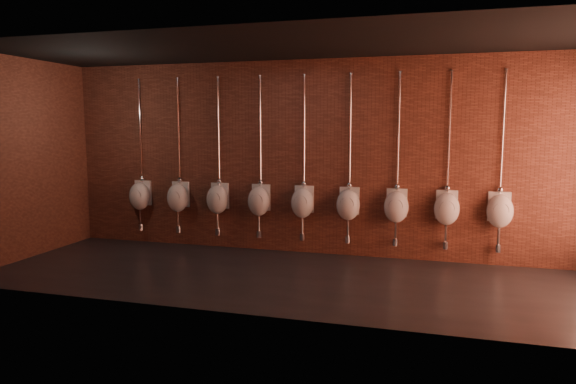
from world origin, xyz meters
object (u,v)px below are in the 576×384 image
Objects in this scene: urinal_2 at (218,198)px; urinal_6 at (396,206)px; urinal_4 at (303,202)px; urinal_7 at (447,208)px; urinal_8 at (500,210)px; urinal_3 at (259,200)px; urinal_0 at (140,195)px; urinal_1 at (178,197)px; urinal_5 at (348,204)px.

urinal_6 is at bearing 0.00° from urinal_2.
urinal_7 is (2.28, 0.00, 0.00)m from urinal_4.
urinal_4 is at bearing 180.00° from urinal_8.
urinal_2 and urinal_3 have the same top height.
urinal_0 and urinal_2 have the same top height.
urinal_0 and urinal_1 have the same top height.
urinal_1 is 1.00× the size of urinal_3.
urinal_5 is at bearing 0.00° from urinal_1.
urinal_0 is at bearing 180.00° from urinal_3.
urinal_1 is at bearing 180.00° from urinal_2.
urinal_4 is (2.28, 0.00, 0.00)m from urinal_1.
urinal_0 is at bearing 180.00° from urinal_4.
urinal_2 and urinal_5 have the same top height.
urinal_4 is (1.52, 0.00, 0.00)m from urinal_2.
urinal_4 is at bearing 180.00° from urinal_7.
urinal_1 is 3.80m from urinal_6.
urinal_3 is at bearing 180.00° from urinal_4.
urinal_8 is (2.28, 0.00, 0.00)m from urinal_5.
urinal_6 is 1.00× the size of urinal_8.
urinal_1 and urinal_7 have the same top height.
urinal_2 is at bearing 180.00° from urinal_4.
urinal_2 is 4.56m from urinal_8.
urinal_8 is at bearing 0.00° from urinal_4.
urinal_2 is 1.00× the size of urinal_7.
urinal_3 and urinal_6 have the same top height.
urinal_3 is 3.04m from urinal_7.
urinal_7 is (1.52, 0.00, 0.00)m from urinal_5.
urinal_4 is at bearing 180.00° from urinal_6.
urinal_2 is 1.00× the size of urinal_5.
urinal_3 is at bearing 180.00° from urinal_6.
urinal_0 is at bearing 180.00° from urinal_2.
urinal_1 is at bearing 180.00° from urinal_5.
urinal_5 is 1.00× the size of urinal_8.
urinal_1 is 1.00× the size of urinal_4.
urinal_2 is at bearing 180.00° from urinal_5.
urinal_6 is (3.80, 0.00, 0.00)m from urinal_1.
urinal_4 is 1.00× the size of urinal_8.
urinal_3 is 1.00× the size of urinal_6.
urinal_3 is at bearing 0.00° from urinal_1.
urinal_7 and urinal_8 have the same top height.
urinal_7 is at bearing 0.00° from urinal_0.
urinal_3 is at bearing 180.00° from urinal_8.
urinal_1 is 1.00× the size of urinal_2.
urinal_8 is (1.52, 0.00, 0.00)m from urinal_6.
urinal_3 and urinal_5 have the same top height.
urinal_4 is 1.00× the size of urinal_7.
urinal_4 and urinal_7 have the same top height.
urinal_4 is at bearing 0.00° from urinal_0.
urinal_4 and urinal_6 have the same top height.
urinal_2 is at bearing 180.00° from urinal_3.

